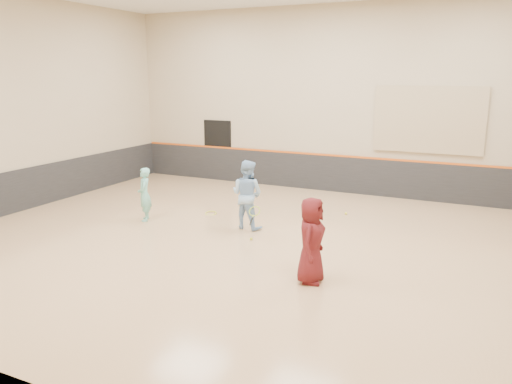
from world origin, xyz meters
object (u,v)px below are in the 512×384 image
at_px(young_man, 311,240).
at_px(spare_racket, 211,211).
at_px(instructor, 247,194).
at_px(girl, 145,194).

bearing_deg(young_man, spare_racket, 46.70).
xyz_separation_m(instructor, spare_racket, (-1.50, 0.73, -0.80)).
bearing_deg(young_man, instructor, 40.87).
xyz_separation_m(girl, spare_racket, (1.27, 1.29, -0.64)).
distance_m(girl, spare_racket, 1.92).
relative_size(girl, young_man, 0.87).
bearing_deg(instructor, young_man, 142.10).
distance_m(young_man, spare_racket, 5.29).
height_order(instructor, spare_racket, instructor).
relative_size(young_man, spare_racket, 2.32).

